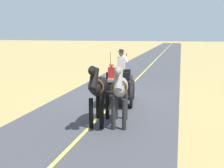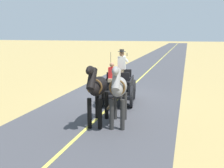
% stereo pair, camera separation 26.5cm
% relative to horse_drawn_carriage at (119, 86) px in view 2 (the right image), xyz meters
% --- Properties ---
extents(ground_plane, '(200.00, 200.00, 0.00)m').
position_rel_horse_drawn_carriage_xyz_m(ground_plane, '(0.21, -0.76, -0.82)').
color(ground_plane, tan).
extents(road_surface, '(5.95, 160.00, 0.01)m').
position_rel_horse_drawn_carriage_xyz_m(road_surface, '(0.21, -0.76, -0.81)').
color(road_surface, '#424247').
rests_on(road_surface, ground).
extents(road_centre_stripe, '(0.12, 160.00, 0.00)m').
position_rel_horse_drawn_carriage_xyz_m(road_centre_stripe, '(0.21, -0.76, -0.81)').
color(road_centre_stripe, '#DBCC4C').
rests_on(road_centre_stripe, road_surface).
extents(horse_drawn_carriage, '(1.71, 4.51, 2.50)m').
position_rel_horse_drawn_carriage_xyz_m(horse_drawn_carriage, '(0.00, 0.00, 0.00)').
color(horse_drawn_carriage, black).
rests_on(horse_drawn_carriage, ground).
extents(horse_near_side, '(0.80, 2.15, 2.21)m').
position_rel_horse_drawn_carriage_xyz_m(horse_near_side, '(-0.75, 2.96, 0.51)').
color(horse_near_side, gray).
rests_on(horse_near_side, ground).
extents(horse_off_side, '(0.71, 2.14, 2.21)m').
position_rel_horse_drawn_carriage_xyz_m(horse_off_side, '(-0.02, 3.05, 0.51)').
color(horse_off_side, black).
rests_on(horse_off_side, ground).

